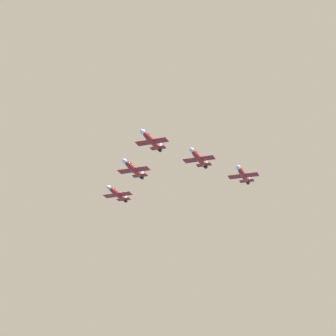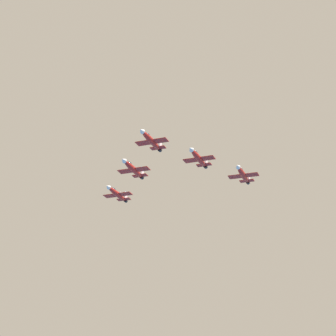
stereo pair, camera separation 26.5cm
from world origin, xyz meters
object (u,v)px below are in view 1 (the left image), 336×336
object	(u,v)px
jet_right_wingman	(133,169)
jet_right_outer	(117,194)
jet_left_wingman	(198,158)
jet_left_outer	(243,175)
jet_lead	(151,140)

from	to	relation	value
jet_right_wingman	jet_right_outer	xyz separation A→B (m)	(15.95, 5.15, -2.71)
jet_right_outer	jet_left_wingman	bearing A→B (deg)	69.66
jet_right_wingman	jet_left_outer	bearing A→B (deg)	111.73
jet_right_wingman	jet_right_outer	bearing A→B (deg)	-139.32
jet_left_outer	jet_lead	bearing A→B (deg)	-41.38
jet_right_wingman	jet_left_outer	size ratio (longest dim) A/B	1.04
jet_left_outer	jet_right_outer	world-z (taller)	jet_left_outer
jet_right_wingman	jet_right_outer	world-z (taller)	jet_right_wingman
jet_lead	jet_left_wingman	size ratio (longest dim) A/B	1.00
jet_right_wingman	jet_left_outer	distance (m)	35.00
jet_left_wingman	jet_right_outer	size ratio (longest dim) A/B	1.01
jet_right_wingman	jet_right_outer	distance (m)	16.98
jet_left_outer	jet_right_outer	bearing A→B (deg)	-91.01
jet_lead	jet_left_outer	bearing A→B (deg)	140.69
jet_lead	jet_right_outer	xyz separation A→B (m)	(31.90, 10.29, -5.55)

